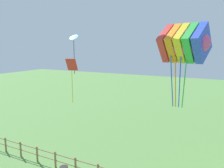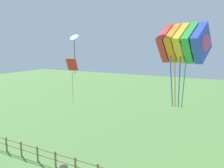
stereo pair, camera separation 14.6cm
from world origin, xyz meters
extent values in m
cylinder|color=olive|center=(-9.10, 5.16, 0.62)|extent=(0.14, 0.14, 1.24)
cylinder|color=olive|center=(-7.28, 5.16, 0.62)|extent=(0.14, 0.14, 1.24)
cylinder|color=olive|center=(-5.46, 5.16, 0.62)|extent=(0.14, 0.14, 1.24)
cylinder|color=olive|center=(-3.64, 5.16, 0.62)|extent=(0.14, 0.14, 1.24)
cylinder|color=olive|center=(-1.82, 5.16, 0.62)|extent=(0.14, 0.14, 1.24)
cylinder|color=olive|center=(0.00, 5.16, 1.06)|extent=(21.84, 0.07, 0.07)
cylinder|color=black|center=(-2.18, 4.36, 0.84)|extent=(0.57, 0.57, 0.04)
ellipsoid|color=#E54C8C|center=(4.87, 6.01, 8.95)|extent=(3.11, 2.65, 2.06)
cube|color=red|center=(3.98, 6.23, 8.95)|extent=(0.87, 2.13, 2.10)
cube|color=orange|center=(4.43, 6.12, 8.95)|extent=(0.87, 2.13, 2.10)
cube|color=yellow|center=(4.87, 6.01, 8.95)|extent=(0.87, 2.13, 2.10)
cube|color=green|center=(5.32, 5.90, 8.95)|extent=(0.87, 2.13, 2.10)
cube|color=blue|center=(5.76, 5.79, 8.95)|extent=(0.87, 2.13, 2.10)
cylinder|color=blue|center=(4.36, 5.82, 6.86)|extent=(0.24, 0.43, 2.80)
cylinder|color=orange|center=(4.57, 5.78, 6.86)|extent=(0.12, 0.45, 2.80)
cylinder|color=blue|center=(4.79, 5.77, 6.86)|extent=(0.12, 0.45, 2.80)
cylinder|color=green|center=(5.03, 5.77, 6.86)|extent=(0.24, 0.43, 2.80)
cube|color=red|center=(-3.89, 7.74, 7.39)|extent=(0.97, 0.85, 0.98)
cylinder|color=yellow|center=(-3.89, 7.74, 5.61)|extent=(0.05, 0.05, 2.65)
cone|color=blue|center=(5.13, 11.05, 10.39)|extent=(0.84, 0.76, 0.47)
cylinder|color=silver|center=(5.13, 11.05, 9.38)|extent=(0.05, 0.05, 1.42)
cone|color=#2DB2C6|center=(-5.08, 9.67, 9.64)|extent=(0.83, 0.73, 0.51)
cylinder|color=#2D2D33|center=(-5.08, 9.67, 7.86)|extent=(0.05, 0.05, 2.92)
camera|label=1|loc=(6.86, -6.10, 8.71)|focal=35.00mm
camera|label=2|loc=(6.98, -6.03, 8.71)|focal=35.00mm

